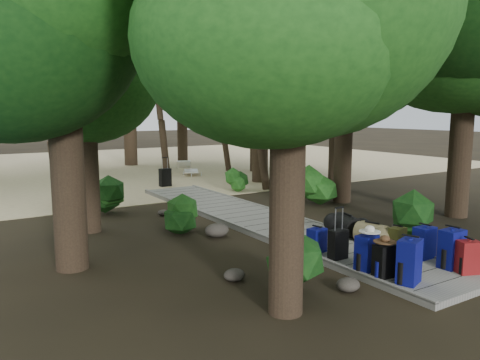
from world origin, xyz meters
TOP-DOWN VIEW (x-y plane):
  - ground at (0.00, 0.00)m, footprint 120.00×120.00m
  - sand_beach at (0.00, 16.00)m, footprint 40.00×22.00m
  - boardwalk at (0.00, 1.00)m, footprint 2.00×12.00m
  - backpack_left_a at (-0.61, -4.20)m, footprint 0.52×0.45m
  - backpack_left_b at (-0.75, -3.80)m, footprint 0.36×0.27m
  - backpack_left_c at (-0.75, -3.39)m, footprint 0.44×0.35m
  - backpack_left_d at (-0.75, -2.06)m, footprint 0.39×0.30m
  - backpack_right_a at (0.67, -4.45)m, footprint 0.44×0.38m
  - backpack_right_b at (0.69, -4.11)m, footprint 0.45×0.32m
  - backpack_right_c at (0.77, -3.47)m, footprint 0.41×0.30m
  - backpack_right_d at (0.79, -2.82)m, footprint 0.37×0.29m
  - duffel_right_khaki at (0.67, -2.23)m, footprint 0.60×0.76m
  - duffel_right_black at (0.73, -1.43)m, footprint 0.65×0.85m
  - suitcase_on_boardwalk at (-0.70, -2.62)m, footprint 0.38×0.21m
  - lone_suitcase_on_sand at (0.26, 8.08)m, footprint 0.47×0.29m
  - hat_brown at (-0.80, -3.83)m, footprint 0.39×0.39m
  - hat_white at (-0.74, -3.43)m, footprint 0.38×0.38m
  - kayak at (-2.76, 10.15)m, footprint 1.68×3.17m
  - sun_lounger at (2.61, 10.52)m, footprint 1.40×2.04m
  - tree_right_b at (5.18, -1.29)m, footprint 4.92×4.92m
  - tree_right_c at (3.96, 2.04)m, footprint 4.80×4.80m
  - tree_right_d at (5.19, 3.48)m, footprint 5.91×5.91m
  - tree_right_e at (4.17, 7.11)m, footprint 5.34×5.34m
  - tree_right_f at (6.09, 10.13)m, footprint 5.91×5.91m
  - tree_left_a at (-2.92, -3.82)m, footprint 4.40×4.40m
  - tree_left_b at (-5.14, -0.09)m, footprint 4.83×4.83m
  - tree_left_c at (-4.11, 2.53)m, footprint 4.09×4.09m
  - tree_back_a at (-1.24, 15.50)m, footprint 5.64×5.64m
  - tree_back_b at (1.63, 16.03)m, footprint 5.68×5.68m
  - tree_back_c at (4.60, 15.64)m, footprint 4.68×4.68m
  - palm_right_a at (3.36, 5.57)m, footprint 4.16×4.16m
  - palm_right_b at (4.85, 11.10)m, footprint 3.89×3.89m
  - palm_right_c at (2.62, 13.06)m, footprint 4.79×4.79m
  - palm_left_a at (-4.29, 6.49)m, footprint 3.91×3.91m
  - rock_left_a at (-1.52, -3.72)m, footprint 0.41×0.37m
  - rock_left_b at (-2.87, -2.29)m, footprint 0.39×0.35m
  - rock_left_c at (-1.70, 0.42)m, footprint 0.59×0.53m
  - rock_left_d at (-1.88, 3.25)m, footprint 0.31×0.28m
  - rock_right_a at (1.67, -3.99)m, footprint 0.40×0.36m
  - rock_right_b at (2.40, -1.61)m, footprint 0.47×0.42m
  - rock_right_c at (1.99, 1.89)m, footprint 0.36×0.32m
  - rock_right_d at (3.12, 3.87)m, footprint 0.56×0.50m
  - shrub_left_a at (-2.24, -3.28)m, footprint 1.13×1.13m
  - shrub_left_b at (-2.23, 1.35)m, footprint 0.96×0.96m
  - shrub_left_c at (-3.03, 4.24)m, footprint 1.33×1.33m
  - shrub_right_a at (2.24, -2.02)m, footprint 1.14×1.14m
  - shrub_right_b at (2.92, 2.11)m, footprint 1.36×1.36m
  - shrub_right_c at (2.16, 5.58)m, footprint 0.88×0.88m

SIDE VIEW (x-z plane):
  - ground at x=0.00m, z-range 0.00..0.00m
  - sand_beach at x=0.00m, z-range 0.00..0.02m
  - boardwalk at x=0.00m, z-range 0.00..0.12m
  - rock_left_d at x=-1.88m, z-range 0.00..0.17m
  - rock_right_c at x=1.99m, z-range 0.00..0.20m
  - rock_left_b at x=-2.87m, z-range 0.00..0.21m
  - rock_right_a at x=1.67m, z-range 0.00..0.22m
  - rock_left_a at x=-1.52m, z-range 0.00..0.23m
  - rock_right_b at x=2.40m, z-range 0.00..0.26m
  - rock_right_d at x=3.12m, z-range 0.00..0.31m
  - rock_left_c at x=-1.70m, z-range 0.00..0.32m
  - kayak at x=-2.76m, z-range 0.02..0.33m
  - sun_lounger at x=2.61m, z-range 0.02..0.65m
  - duffel_right_khaki at x=0.67m, z-range 0.12..0.57m
  - duffel_right_black at x=0.73m, z-range 0.12..0.60m
  - lone_suitcase_on_sand at x=0.26m, z-range 0.02..0.72m
  - backpack_right_d at x=0.79m, z-range 0.12..0.63m
  - backpack_left_d at x=-0.75m, z-range 0.12..0.67m
  - shrub_right_c at x=2.16m, z-range 0.00..0.79m
  - suitcase_on_boardwalk at x=-0.70m, z-range 0.12..0.70m
  - shrub_left_b at x=-2.23m, z-range 0.00..0.86m
  - backpack_left_b at x=-0.75m, z-range 0.12..0.76m
  - backpack_right_a at x=0.67m, z-range 0.12..0.77m
  - backpack_right_c at x=0.77m, z-range 0.12..0.81m
  - backpack_left_c at x=-0.75m, z-range 0.12..0.85m
  - shrub_left_a at x=-2.24m, z-range 0.00..1.02m
  - shrub_right_a at x=2.24m, z-range 0.00..1.03m
  - backpack_right_b at x=0.69m, z-range 0.12..0.91m
  - backpack_left_a at x=-0.61m, z-range 0.12..0.95m
  - shrub_left_c at x=-3.03m, z-range 0.00..1.19m
  - shrub_right_b at x=2.92m, z-range 0.00..1.23m
  - hat_brown at x=-0.80m, z-range 0.76..0.88m
  - hat_white at x=-0.74m, z-range 0.85..0.97m
  - palm_left_a at x=-4.29m, z-range 0.00..6.22m
  - palm_right_a at x=3.36m, z-range 0.00..7.10m
  - tree_left_c at x=-4.11m, z-range 0.00..7.12m
  - tree_left_a at x=-2.92m, z-range 0.00..7.33m
  - palm_right_b at x=4.85m, z-range 0.00..7.51m
  - palm_right_c at x=2.62m, z-range 0.00..7.61m
  - tree_right_c at x=3.96m, z-range 0.00..8.31m
  - tree_back_c at x=4.60m, z-range 0.00..8.43m
  - tree_left_b at x=-5.14m, z-range 0.00..8.69m
  - tree_right_b at x=5.18m, z-range 0.00..8.78m
  - tree_right_e at x=4.17m, z-range 0.00..9.62m
  - tree_back_a at x=-1.24m, z-range 0.00..9.76m
  - tree_back_b at x=1.63m, z-range 0.00..10.15m
  - tree_right_f at x=6.09m, z-range 0.00..10.56m
  - tree_right_d at x=5.19m, z-range 0.00..10.83m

